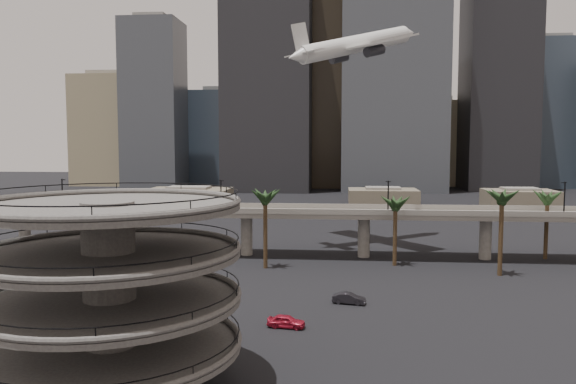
# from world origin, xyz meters

# --- Properties ---
(ground) EXTENTS (700.00, 700.00, 0.00)m
(ground) POSITION_xyz_m (0.00, 0.00, 0.00)
(ground) COLOR black
(ground) RESTS_ON ground
(parking_ramp) EXTENTS (22.20, 22.20, 17.35)m
(parking_ramp) POSITION_xyz_m (-13.00, -4.00, 9.84)
(parking_ramp) COLOR #484543
(parking_ramp) RESTS_ON ground
(overpass) EXTENTS (130.00, 9.30, 14.70)m
(overpass) POSITION_xyz_m (0.00, 55.00, 7.34)
(overpass) COLOR #68655C
(overpass) RESTS_ON ground
(palm_trees) EXTENTS (54.40, 18.40, 14.00)m
(palm_trees) POSITION_xyz_m (21.48, 47.47, 11.30)
(palm_trees) COLOR #4A3720
(palm_trees) RESTS_ON ground
(low_buildings) EXTENTS (135.00, 27.50, 6.80)m
(low_buildings) POSITION_xyz_m (6.89, 142.30, 2.86)
(low_buildings) COLOR #685F4D
(low_buildings) RESTS_ON ground
(skyline) EXTENTS (269.00, 86.00, 122.11)m
(skyline) POSITION_xyz_m (15.11, 217.08, 44.66)
(skyline) COLOR gray
(skyline) RESTS_ON ground
(airborne_jet) EXTENTS (28.79, 27.33, 11.72)m
(airborne_jet) POSITION_xyz_m (9.50, 68.92, 41.14)
(airborne_jet) COLOR silver
(airborne_jet) RESTS_ON ground
(car_a) EXTENTS (4.56, 2.35, 1.49)m
(car_a) POSITION_xyz_m (0.33, 13.65, 0.74)
(car_a) COLOR #B51931
(car_a) RESTS_ON ground
(car_b) EXTENTS (4.57, 2.32, 1.44)m
(car_b) POSITION_xyz_m (7.69, 23.91, 0.72)
(car_b) COLOR black
(car_b) RESTS_ON ground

